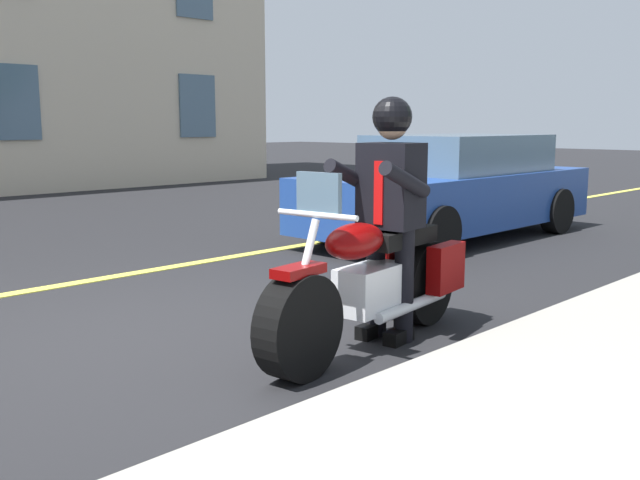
{
  "coord_description": "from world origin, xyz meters",
  "views": [
    {
      "loc": [
        2.68,
        4.49,
        1.55
      ],
      "look_at": [
        -0.8,
        1.05,
        0.75
      ],
      "focal_mm": 39.84,
      "sensor_mm": 36.0,
      "label": 1
    }
  ],
  "objects": [
    {
      "name": "lane_center_stripe",
      "position": [
        0.0,
        -2.0,
        0.01
      ],
      "size": [
        60.0,
        0.16,
        0.01
      ],
      "primitive_type": "cube",
      "color": "#E5DB4C",
      "rests_on": "ground_plane"
    },
    {
      "name": "rider_main",
      "position": [
        -1.23,
        1.32,
        1.04
      ],
      "size": [
        0.67,
        0.61,
        1.74
      ],
      "color": "black",
      "rests_on": "ground_plane"
    },
    {
      "name": "motorcycle_main",
      "position": [
        -1.04,
        1.35,
        0.45
      ],
      "size": [
        2.22,
        0.78,
        1.26
      ],
      "color": "black",
      "rests_on": "ground_plane"
    },
    {
      "name": "car_silver",
      "position": [
        -5.46,
        -1.02,
        0.69
      ],
      "size": [
        4.6,
        1.92,
        1.4
      ],
      "color": "navy",
      "rests_on": "ground_plane"
    },
    {
      "name": "ground_plane",
      "position": [
        0.0,
        0.0,
        0.0
      ],
      "size": [
        80.0,
        80.0,
        0.0
      ],
      "primitive_type": "plane",
      "color": "black"
    }
  ]
}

